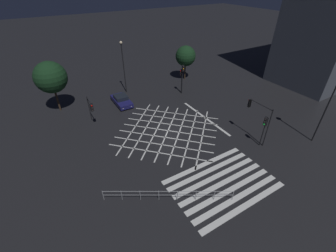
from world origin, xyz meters
The scene contains 13 objects.
ground_plane centered at (0.00, 0.00, 0.00)m, with size 200.00×200.00×0.00m, color black.
road_markings centered at (0.27, -5.28, 0.00)m, with size 13.71×19.15×0.01m.
traffic_light_se_cross centered at (7.32, -6.05, 3.31)m, with size 0.36×3.08×4.47m.
traffic_light_se_main centered at (6.98, -7.37, 2.56)m, with size 0.39×0.36×3.58m.
traffic_light_ne_cross centered at (6.90, 7.37, 3.19)m, with size 0.36×0.39×4.49m.
traffic_light_ne_main centered at (6.95, 7.78, 2.65)m, with size 0.39×0.36×3.71m.
traffic_light_nw_cross centered at (-7.06, 5.87, 2.36)m, with size 0.36×2.13×3.24m.
street_lamp_east centered at (12.71, -9.80, 6.41)m, with size 0.57×0.57×8.67m.
street_lamp_west centered at (-0.24, 12.23, 4.91)m, with size 0.41×0.41×7.67m.
street_tree_near centered at (-10.03, 11.63, 4.66)m, with size 3.97×3.97×6.65m.
street_tree_far centered at (10.54, 11.98, 4.00)m, with size 3.32×3.32×5.67m.
waiting_car centered at (-2.28, 8.95, 0.60)m, with size 1.87×4.22×1.28m.
pedestrian_railing centered at (-5.00, -8.37, 0.68)m, with size 9.04×5.42×1.05m.
Camera 1 is at (-11.04, -18.49, 15.32)m, focal length 24.00 mm.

